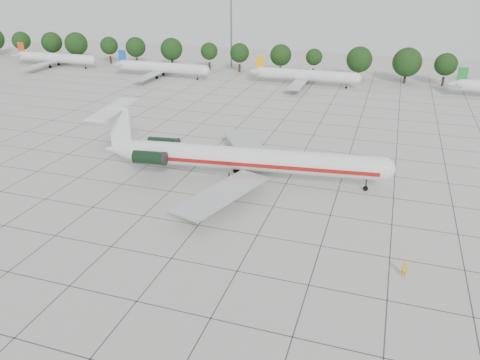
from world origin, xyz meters
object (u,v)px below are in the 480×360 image
at_px(ground_crew, 404,269).
at_px(bg_airliner_a, 55,58).
at_px(bg_airliner_b, 162,68).
at_px(bg_airliner_c, 306,75).
at_px(main_airliner, 237,158).
at_px(floodlight_mast, 231,22).

bearing_deg(ground_crew, bg_airliner_a, -62.55).
xyz_separation_m(bg_airliner_a, bg_airliner_b, (41.03, -3.62, 0.00)).
relative_size(bg_airliner_a, bg_airliner_c, 1.00).
distance_m(main_airliner, bg_airliner_c, 66.48).
distance_m(bg_airliner_a, floodlight_mast, 59.57).
height_order(main_airliner, floodlight_mast, floodlight_mast).
xyz_separation_m(bg_airliner_b, floodlight_mast, (14.66, 21.45, 11.37)).
bearing_deg(ground_crew, bg_airliner_c, -97.25).
xyz_separation_m(ground_crew, bg_airliner_a, (-111.17, 85.39, 1.97)).
bearing_deg(bg_airliner_a, bg_airliner_c, -0.54).
bearing_deg(bg_airliner_c, bg_airliner_b, -176.23).
distance_m(main_airliner, bg_airliner_a, 109.21).
xyz_separation_m(bg_airliner_b, bg_airliner_c, (43.03, 2.83, 0.00)).
xyz_separation_m(main_airliner, ground_crew, (25.11, -18.15, -2.84)).
bearing_deg(main_airliner, bg_airliner_c, 84.66).
relative_size(main_airliner, bg_airliner_c, 1.61).
relative_size(main_airliner, bg_airliner_b, 1.61).
bearing_deg(bg_airliner_a, floodlight_mast, 17.75).
bearing_deg(main_airliner, floodlight_mast, 102.58).
height_order(ground_crew, bg_airliner_c, bg_airliner_c).
xyz_separation_m(ground_crew, bg_airliner_b, (-70.13, 81.76, 1.97)).
height_order(main_airliner, bg_airliner_a, main_airliner).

